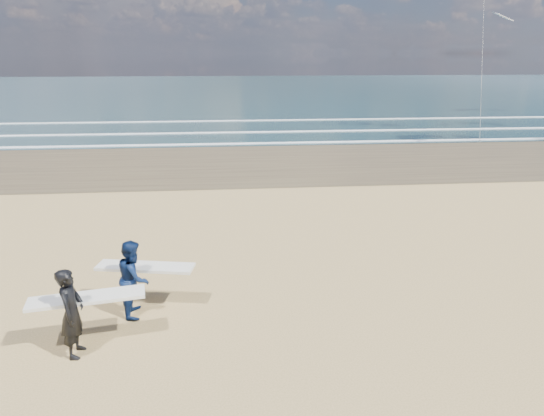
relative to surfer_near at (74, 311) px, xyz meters
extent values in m
cube|color=#4D3E29|center=(19.83, 17.67, -0.91)|extent=(220.00, 12.00, 0.01)
cube|color=#193538|center=(19.83, 71.67, -0.91)|extent=(220.00, 100.00, 0.02)
cube|color=white|center=(19.83, 22.47, -0.87)|extent=(220.00, 0.50, 0.05)
cube|color=white|center=(19.83, 27.17, -0.87)|extent=(220.00, 0.50, 0.05)
cube|color=white|center=(19.83, 33.67, -0.87)|extent=(220.00, 0.50, 0.05)
imported|color=black|center=(-0.03, -0.05, -0.02)|extent=(0.45, 0.67, 1.80)
cube|color=white|center=(0.17, 0.30, 0.10)|extent=(2.26, 0.89, 0.07)
imported|color=#0C1D44|center=(0.86, 1.44, -0.05)|extent=(0.71, 0.88, 1.74)
cube|color=white|center=(1.06, 1.79, 0.05)|extent=(2.26, 0.93, 0.07)
cube|color=slate|center=(19.70, 21.97, -0.87)|extent=(0.12, 0.12, 0.10)
camera|label=1|loc=(2.98, -8.49, 4.66)|focal=32.00mm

